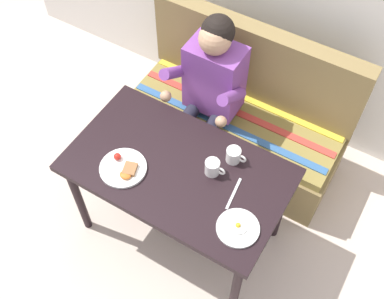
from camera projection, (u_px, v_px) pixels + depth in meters
The scene contains 9 objects.
ground_plane at pixel (180, 228), 3.17m from camera, with size 8.00×8.00×0.00m, color beige.
table at pixel (178, 176), 2.64m from camera, with size 1.20×0.70×0.73m.
couch at pixel (238, 120), 3.28m from camera, with size 1.44×0.56×1.00m.
person at pixel (209, 87), 2.90m from camera, with size 0.45×0.61×1.21m.
plate_breakfast at pixel (124, 168), 2.56m from camera, with size 0.26×0.26×0.05m.
plate_eggs at pixel (238, 228), 2.36m from camera, with size 0.22×0.22×0.04m.
coffee_mug at pixel (234, 155), 2.57m from camera, with size 0.12×0.08×0.09m.
coffee_mug_second at pixel (213, 167), 2.52m from camera, with size 0.12×0.08×0.09m.
knife at pixel (234, 194), 2.48m from camera, with size 0.01×0.20×0.01m, color silver.
Camera 1 is at (0.80, -1.18, 2.88)m, focal length 44.77 mm.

